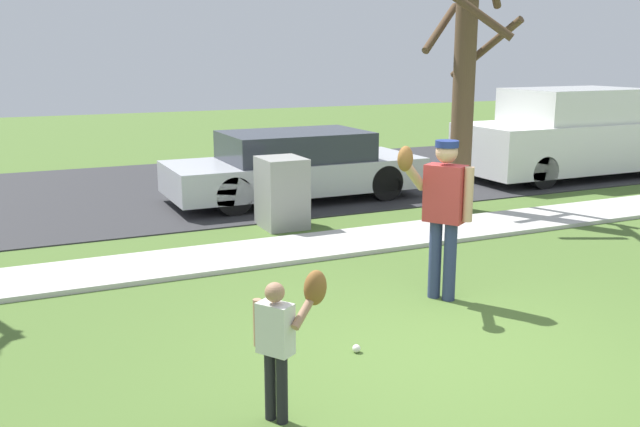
{
  "coord_description": "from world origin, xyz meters",
  "views": [
    {
      "loc": [
        -3.44,
        -4.85,
        2.61
      ],
      "look_at": [
        -0.5,
        1.54,
        1.0
      ],
      "focal_mm": 39.32,
      "sensor_mm": 36.0,
      "label": 1
    }
  ],
  "objects_px": {
    "person_adult": "(442,202)",
    "baseball": "(356,348)",
    "street_tree_near": "(465,77)",
    "parked_sedan_silver": "(295,166)",
    "parked_van_white": "(572,135)",
    "utility_cabinet": "(282,193)",
    "person_child": "(285,327)"
  },
  "relations": [
    {
      "from": "person_adult",
      "to": "person_child",
      "type": "height_order",
      "value": "person_adult"
    },
    {
      "from": "utility_cabinet",
      "to": "parked_sedan_silver",
      "type": "distance_m",
      "value": 2.06
    },
    {
      "from": "street_tree_near",
      "to": "person_child",
      "type": "bearing_deg",
      "value": -135.23
    },
    {
      "from": "street_tree_near",
      "to": "parked_van_white",
      "type": "bearing_deg",
      "value": 22.36
    },
    {
      "from": "baseball",
      "to": "utility_cabinet",
      "type": "relative_size",
      "value": 0.07
    },
    {
      "from": "person_adult",
      "to": "street_tree_near",
      "type": "xyz_separation_m",
      "value": [
        2.87,
        3.62,
        1.15
      ]
    },
    {
      "from": "person_adult",
      "to": "baseball",
      "type": "relative_size",
      "value": 23.36
    },
    {
      "from": "parked_van_white",
      "to": "utility_cabinet",
      "type": "bearing_deg",
      "value": 12.02
    },
    {
      "from": "utility_cabinet",
      "to": "street_tree_near",
      "type": "relative_size",
      "value": 0.26
    },
    {
      "from": "person_child",
      "to": "street_tree_near",
      "type": "distance_m",
      "value": 7.67
    },
    {
      "from": "parked_sedan_silver",
      "to": "person_child",
      "type": "bearing_deg",
      "value": 66.75
    },
    {
      "from": "utility_cabinet",
      "to": "person_child",
      "type": "bearing_deg",
      "value": -111.46
    },
    {
      "from": "baseball",
      "to": "utility_cabinet",
      "type": "height_order",
      "value": "utility_cabinet"
    },
    {
      "from": "street_tree_near",
      "to": "person_adult",
      "type": "bearing_deg",
      "value": -128.44
    },
    {
      "from": "person_adult",
      "to": "person_child",
      "type": "bearing_deg",
      "value": 1.02
    },
    {
      "from": "person_adult",
      "to": "baseball",
      "type": "distance_m",
      "value": 1.99
    },
    {
      "from": "baseball",
      "to": "parked_sedan_silver",
      "type": "distance_m",
      "value": 6.79
    },
    {
      "from": "person_child",
      "to": "parked_sedan_silver",
      "type": "relative_size",
      "value": 0.24
    },
    {
      "from": "parked_van_white",
      "to": "parked_sedan_silver",
      "type": "bearing_deg",
      "value": -2.25
    },
    {
      "from": "utility_cabinet",
      "to": "parked_sedan_silver",
      "type": "xyz_separation_m",
      "value": [
        0.98,
        1.81,
        0.08
      ]
    },
    {
      "from": "person_adult",
      "to": "parked_sedan_silver",
      "type": "xyz_separation_m",
      "value": [
        0.65,
        5.56,
        -0.46
      ]
    },
    {
      "from": "street_tree_near",
      "to": "baseball",
      "type": "bearing_deg",
      "value": -133.99
    },
    {
      "from": "utility_cabinet",
      "to": "parked_sedan_silver",
      "type": "relative_size",
      "value": 0.23
    },
    {
      "from": "person_adult",
      "to": "person_child",
      "type": "distance_m",
      "value": 2.99
    },
    {
      "from": "person_child",
      "to": "street_tree_near",
      "type": "bearing_deg",
      "value": 11.62
    },
    {
      "from": "parked_sedan_silver",
      "to": "parked_van_white",
      "type": "xyz_separation_m",
      "value": [
        6.34,
        -0.25,
        0.28
      ]
    },
    {
      "from": "baseball",
      "to": "parked_sedan_silver",
      "type": "height_order",
      "value": "parked_sedan_silver"
    },
    {
      "from": "parked_sedan_silver",
      "to": "parked_van_white",
      "type": "relative_size",
      "value": 0.92
    },
    {
      "from": "person_adult",
      "to": "utility_cabinet",
      "type": "distance_m",
      "value": 3.81
    },
    {
      "from": "baseball",
      "to": "parked_van_white",
      "type": "xyz_separation_m",
      "value": [
        8.45,
        6.18,
        0.87
      ]
    },
    {
      "from": "person_adult",
      "to": "street_tree_near",
      "type": "distance_m",
      "value": 4.77
    },
    {
      "from": "street_tree_near",
      "to": "parked_sedan_silver",
      "type": "distance_m",
      "value": 3.36
    }
  ]
}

